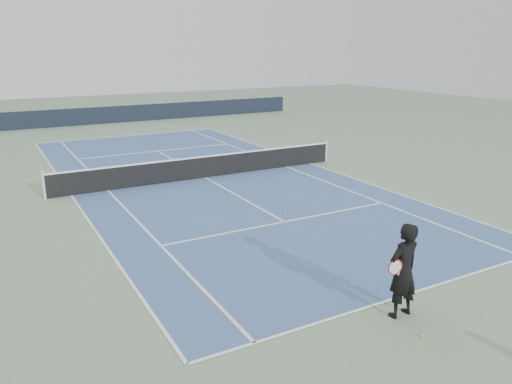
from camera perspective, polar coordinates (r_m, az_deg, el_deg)
ground at (r=21.49m, az=-5.84°, el=1.62°), size 80.00×80.00×0.00m
court_surface at (r=21.49m, az=-5.84°, el=1.64°), size 10.97×23.77×0.01m
tennis_net at (r=21.37m, az=-5.88°, el=2.93°), size 12.90×0.10×1.07m
windscreen_far at (r=38.22m, az=-16.69°, el=8.42°), size 30.00×0.25×1.20m
tennis_player at (r=10.76m, az=16.46°, el=-8.60°), size 0.85×0.60×2.05m
tennis_ball at (r=10.57m, az=18.55°, el=-15.36°), size 0.07×0.07×0.07m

